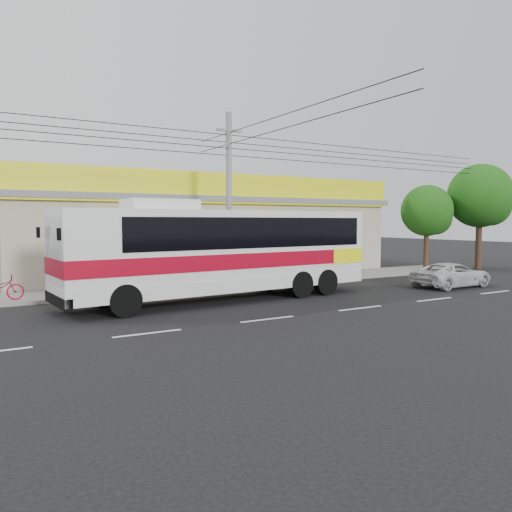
# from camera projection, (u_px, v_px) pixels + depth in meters

# --- Properties ---
(ground) EXTENTS (120.00, 120.00, 0.00)m
(ground) POSITION_uv_depth(u_px,v_px,m) (318.00, 299.00, 20.32)
(ground) COLOR black
(ground) RESTS_ON ground
(sidewalk) EXTENTS (30.00, 3.20, 0.15)m
(sidewalk) POSITION_uv_depth(u_px,v_px,m) (246.00, 282.00, 25.46)
(sidewalk) COLOR gray
(sidewalk) RESTS_ON ground
(lane_markings) EXTENTS (50.00, 0.12, 0.01)m
(lane_markings) POSITION_uv_depth(u_px,v_px,m) (360.00, 308.00, 18.18)
(lane_markings) COLOR silver
(lane_markings) RESTS_ON ground
(storefront_building) EXTENTS (22.60, 9.20, 5.70)m
(storefront_building) POSITION_uv_depth(u_px,v_px,m) (200.00, 236.00, 30.05)
(storefront_building) COLOR #AC9E8A
(storefront_building) RESTS_ON ground
(coach_bus) EXTENTS (13.05, 3.57, 3.97)m
(coach_bus) POSITION_uv_depth(u_px,v_px,m) (228.00, 247.00, 19.97)
(coach_bus) COLOR silver
(coach_bus) RESTS_ON ground
(white_car) EXTENTS (4.25, 2.01, 1.17)m
(white_car) POSITION_uv_depth(u_px,v_px,m) (452.00, 275.00, 24.04)
(white_car) COLOR silver
(white_car) RESTS_ON ground
(utility_pole) EXTENTS (34.00, 14.00, 8.07)m
(utility_pole) POSITION_uv_depth(u_px,v_px,m) (229.00, 144.00, 22.50)
(utility_pole) COLOR slate
(utility_pole) RESTS_ON ground
(tree_near) EXTENTS (3.34, 3.34, 5.54)m
(tree_near) POSITION_uv_depth(u_px,v_px,m) (429.00, 212.00, 32.59)
(tree_near) COLOR #361F15
(tree_near) RESTS_ON ground
(tree_far) EXTENTS (4.19, 4.19, 6.95)m
(tree_far) POSITION_uv_depth(u_px,v_px,m) (482.00, 198.00, 33.00)
(tree_far) COLOR #361F15
(tree_far) RESTS_ON ground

